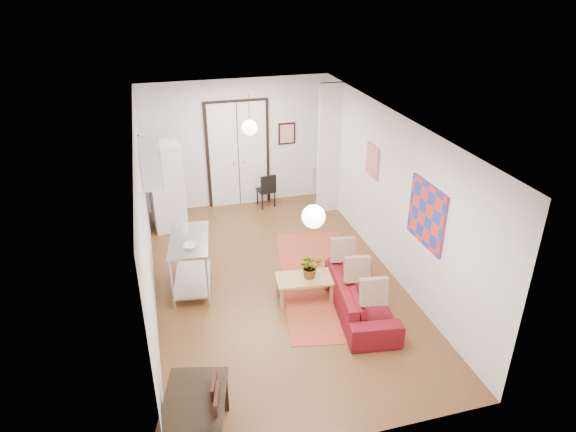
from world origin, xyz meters
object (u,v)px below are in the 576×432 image
object	(u,v)px
coffee_table	(304,281)
black_side_chair	(265,186)
dining_chair_near	(199,397)
kitchen_counter	(191,256)
dining_chair_far	(202,411)
dining_table	(193,411)
sofa	(361,296)
fridge	(166,186)

from	to	relation	value
coffee_table	black_side_chair	size ratio (longest dim) A/B	1.22
dining_chair_near	black_side_chair	world-z (taller)	dining_chair_near
coffee_table	kitchen_counter	size ratio (longest dim) A/B	0.73
kitchen_counter	dining_chair_far	distance (m)	3.27
kitchen_counter	dining_table	size ratio (longest dim) A/B	1.00
dining_table	dining_chair_near	xyz separation A→B (m)	(0.09, 0.30, -0.12)
sofa	dining_chair_far	distance (m)	3.34
fridge	dining_chair_near	distance (m)	5.55
kitchen_counter	dining_chair_near	xyz separation A→B (m)	(-0.22, -3.04, -0.16)
coffee_table	fridge	size ratio (longest dim) A/B	0.53
coffee_table	kitchen_counter	xyz separation A→B (m)	(-1.77, 0.82, 0.28)
sofa	black_side_chair	bearing A→B (deg)	15.06
kitchen_counter	fridge	distance (m)	2.52
coffee_table	black_side_chair	bearing A→B (deg)	86.63
fridge	dining_chair_near	size ratio (longest dim) A/B	2.22
coffee_table	dining_table	bearing A→B (deg)	-129.51
dining_chair_near	dining_chair_far	size ratio (longest dim) A/B	1.00
kitchen_counter	black_side_chair	distance (m)	3.63
dining_chair_far	dining_chair_near	bearing A→B (deg)	-166.35
coffee_table	dining_chair_far	xyz separation A→B (m)	(-1.99, -2.44, 0.12)
dining_table	dining_chair_near	distance (m)	0.34
kitchen_counter	dining_table	bearing A→B (deg)	-87.27
sofa	dining_table	bearing A→B (deg)	132.31
dining_chair_near	black_side_chair	distance (m)	6.47
sofa	black_side_chair	world-z (taller)	black_side_chair
sofa	dining_chair_far	bearing A→B (deg)	132.05
kitchen_counter	fridge	size ratio (longest dim) A/B	0.73
fridge	coffee_table	bearing A→B (deg)	-66.81
dining_chair_far	black_side_chair	distance (m)	6.67
sofa	dining_chair_far	xyz separation A→B (m)	(-2.76, -1.87, 0.19)
sofa	fridge	xyz separation A→B (m)	(-2.78, 3.89, 0.64)
dining_table	sofa	bearing A→B (deg)	34.31
coffee_table	fridge	distance (m)	3.91
dining_table	black_side_chair	size ratio (longest dim) A/B	1.66
kitchen_counter	fridge	xyz separation A→B (m)	(-0.23, 2.49, 0.29)
fridge	dining_chair_far	xyz separation A→B (m)	(0.02, -5.75, -0.45)
sofa	black_side_chair	size ratio (longest dim) A/B	2.49
sofa	black_side_chair	xyz separation A→B (m)	(-0.55, 4.43, 0.17)
sofa	dining_chair_near	xyz separation A→B (m)	(-2.76, -1.65, 0.19)
dining_table	coffee_table	bearing A→B (deg)	50.49
sofa	fridge	world-z (taller)	fridge
fridge	black_side_chair	bearing A→B (deg)	5.59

